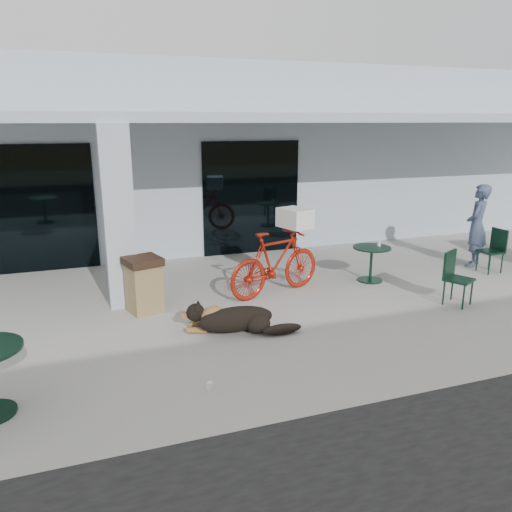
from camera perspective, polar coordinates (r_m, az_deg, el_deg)
name	(u,v)px	position (r m, az deg, el deg)	size (l,w,h in m)	color
ground	(245,344)	(7.40, -1.30, -10.05)	(80.00, 80.00, 0.00)	#A6A39D
building	(153,153)	(15.03, -11.66, 11.45)	(22.00, 7.00, 4.50)	#ADBAC4
storefront_glass_left	(26,210)	(11.54, -24.84, 4.81)	(2.80, 0.06, 2.70)	black
storefront_glass_right	(251,198)	(12.12, -0.55, 6.64)	(2.40, 0.06, 2.70)	black
column	(119,218)	(8.83, -15.43, 4.25)	(0.50, 0.50, 3.12)	#ADBAC4
overhang	(187,118)	(10.18, -7.95, 15.38)	(22.00, 2.80, 0.18)	#ADBAC4
bicycle	(276,263)	(9.25, 2.26, -0.76)	(0.58, 2.04, 1.22)	#AF1F0E
laundry_basket	(295,218)	(9.35, 4.46, 4.35)	(0.60, 0.44, 0.36)	white
dog	(236,318)	(7.73, -2.30, -7.07)	(1.37, 0.46, 0.46)	black
cup_near_dog	(210,386)	(6.27, -5.28, -14.57)	(0.08, 0.08, 0.10)	white
cafe_table_far	(371,264)	(10.34, 13.00, -0.90)	(0.76, 0.76, 0.71)	#113021
cafe_chair_far_a	(459,279)	(9.44, 22.19, -2.43)	(0.43, 0.47, 0.95)	#113021
cafe_chair_far_b	(491,251)	(11.77, 25.25, 0.53)	(0.42, 0.46, 0.94)	#113021
person	(477,226)	(12.05, 23.92, 3.18)	(0.67, 0.44, 1.83)	#3D4967
cup_on_table	(379,243)	(10.36, 13.87, 1.40)	(0.07, 0.07, 0.10)	white
trash_receptacle	(144,285)	(8.64, -12.68, -3.24)	(0.56, 0.56, 0.96)	olive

